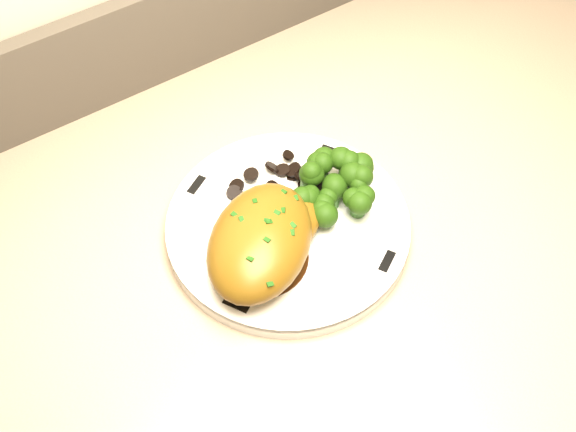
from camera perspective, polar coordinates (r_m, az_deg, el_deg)
counter at (r=1.18m, az=9.63°, el=-10.88°), size 2.11×0.70×1.03m
plate at (r=0.73m, az=-0.00°, el=-0.87°), size 0.32×0.32×0.02m
rim_accent_0 at (r=0.78m, az=3.50°, el=5.15°), size 0.02×0.03×0.00m
rim_accent_1 at (r=0.75m, az=-7.24°, el=2.45°), size 0.03×0.02×0.00m
rim_accent_2 at (r=0.67m, az=-4.11°, el=-6.99°), size 0.02×0.03×0.00m
rim_accent_3 at (r=0.70m, az=7.83°, el=-3.57°), size 0.03×0.02×0.00m
gravy_pool at (r=0.69m, az=-2.17°, el=-3.31°), size 0.09×0.09×0.00m
chicken_breast at (r=0.67m, az=-1.90°, el=-1.84°), size 0.17×0.16×0.05m
mushroom_pile at (r=0.74m, az=-1.30°, el=2.13°), size 0.08×0.06×0.02m
broccoli_florets at (r=0.72m, az=3.75°, el=2.50°), size 0.10×0.08×0.04m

